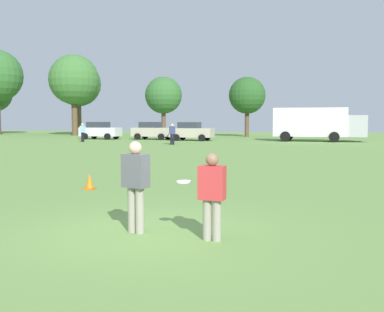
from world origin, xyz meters
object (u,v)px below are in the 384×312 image
(parked_car_near_left, at_px, (100,130))
(parked_car_center, at_px, (191,131))
(traffic_cone, at_px, (90,182))
(bystander_sideline_watcher, at_px, (172,133))
(bystander_field_marshal, at_px, (83,131))
(player_defender, at_px, (212,192))
(frisbee, at_px, (184,182))
(parked_car_mid_left, at_px, (152,131))
(player_thrower, at_px, (136,182))
(box_truck, at_px, (317,123))

(parked_car_near_left, height_order, parked_car_center, same)
(traffic_cone, xyz_separation_m, bystander_sideline_watcher, (-4.80, 24.90, 0.75))
(bystander_field_marshal, bearing_deg, traffic_cone, -62.56)
(player_defender, height_order, parked_car_center, parked_car_center)
(player_defender, distance_m, traffic_cone, 7.14)
(frisbee, distance_m, parked_car_center, 38.61)
(bystander_field_marshal, bearing_deg, parked_car_mid_left, 55.55)
(player_defender, distance_m, frisbee, 0.71)
(player_thrower, xyz_separation_m, bystander_sideline_watcher, (-8.19, 29.84, 0.01))
(player_thrower, distance_m, parked_car_near_left, 42.63)
(frisbee, distance_m, traffic_cone, 6.49)
(player_thrower, relative_size, bystander_sideline_watcher, 0.99)
(parked_car_mid_left, relative_size, bystander_sideline_watcher, 2.47)
(player_thrower, bearing_deg, traffic_cone, 124.47)
(player_thrower, height_order, traffic_cone, player_thrower)
(parked_car_mid_left, relative_size, parked_car_center, 1.00)
(player_defender, distance_m, bystander_field_marshal, 37.81)
(frisbee, xyz_separation_m, box_truck, (2.60, 38.74, 0.77))
(traffic_cone, relative_size, parked_car_near_left, 0.11)
(parked_car_near_left, bearing_deg, player_thrower, -64.03)
(frisbee, xyz_separation_m, bystander_sideline_watcher, (-9.09, 29.72, 0.00))
(traffic_cone, relative_size, parked_car_mid_left, 0.11)
(player_defender, bearing_deg, box_truck, 87.08)
(parked_car_center, bearing_deg, bystander_sideline_watcher, -87.43)
(parked_car_mid_left, bearing_deg, bystander_sideline_watcher, -61.85)
(traffic_cone, bearing_deg, frisbee, -48.31)
(player_thrower, bearing_deg, bystander_sideline_watcher, 105.35)
(player_defender, distance_m, parked_car_mid_left, 41.86)
(box_truck, bearing_deg, frisbee, -93.83)
(parked_car_center, distance_m, box_truck, 12.13)
(player_thrower, relative_size, box_truck, 0.20)
(player_defender, xyz_separation_m, parked_car_mid_left, (-14.60, 39.24, 0.06))
(player_thrower, relative_size, parked_car_mid_left, 0.40)
(parked_car_center, bearing_deg, player_thrower, -77.20)
(traffic_cone, bearing_deg, parked_car_center, 98.97)
(frisbee, bearing_deg, player_defender, -29.87)
(parked_car_near_left, relative_size, bystander_field_marshal, 2.47)
(player_thrower, height_order, bystander_field_marshal, bystander_field_marshal)
(traffic_cone, xyz_separation_m, parked_car_center, (-5.15, 32.63, 0.69))
(parked_car_near_left, bearing_deg, parked_car_mid_left, 7.09)
(frisbee, height_order, bystander_field_marshal, bystander_field_marshal)
(player_thrower, distance_m, box_truck, 39.03)
(traffic_cone, bearing_deg, bystander_field_marshal, 117.44)
(parked_car_near_left, bearing_deg, frisbee, -62.88)
(parked_car_near_left, distance_m, parked_car_mid_left, 5.61)
(player_thrower, height_order, parked_car_mid_left, parked_car_mid_left)
(parked_car_mid_left, height_order, bystander_sideline_watcher, parked_car_mid_left)
(box_truck, distance_m, bystander_field_marshal, 22.12)
(player_thrower, height_order, parked_car_near_left, parked_car_near_left)
(player_defender, relative_size, traffic_cone, 3.21)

